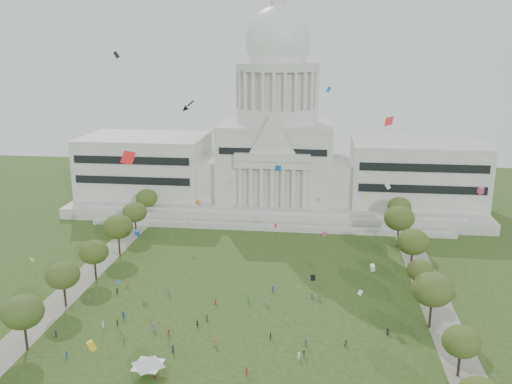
{
  "coord_description": "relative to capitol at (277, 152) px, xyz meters",
  "views": [
    {
      "loc": [
        17.77,
        -100.49,
        63.41
      ],
      "look_at": [
        0.0,
        45.0,
        24.0
      ],
      "focal_mm": 38.0,
      "sensor_mm": 36.0,
      "label": 1
    }
  ],
  "objects": [
    {
      "name": "ground",
      "position": [
        0.0,
        -113.59,
        -22.3
      ],
      "size": [
        400.0,
        400.0,
        0.0
      ],
      "primitive_type": "plane",
      "color": "#304718",
      "rests_on": "ground"
    },
    {
      "name": "person_7",
      "position": [
        -13.4,
        -123.73,
        -21.46
      ],
      "size": [
        0.71,
        0.59,
        1.67
      ],
      "primitive_type": "imported",
      "rotation": [
        0.0,
        0.0,
        3.42
      ],
      "color": "#B21E1E",
      "rests_on": "ground"
    },
    {
      "name": "row_tree_r_6",
      "position": [
        45.96,
        -25.46,
        -13.79
      ],
      "size": [
        8.42,
        8.42,
        11.97
      ],
      "color": "black",
      "rests_on": "ground"
    },
    {
      "name": "capitol",
      "position": [
        0.0,
        0.0,
        0.0
      ],
      "size": [
        160.0,
        64.5,
        91.3
      ],
      "color": "#B7B4AB",
      "rests_on": "ground"
    },
    {
      "name": "person_9",
      "position": [
        14.55,
        -113.39,
        -21.41
      ],
      "size": [
        1.23,
        1.21,
        1.76
      ],
      "primitive_type": "imported",
      "rotation": [
        0.0,
        0.0,
        0.75
      ],
      "color": "silver",
      "rests_on": "ground"
    },
    {
      "name": "person_8",
      "position": [
        -15.11,
        -107.68,
        -21.44
      ],
      "size": [
        0.95,
        0.73,
        1.72
      ],
      "primitive_type": "imported",
      "rotation": [
        0.0,
        0.0,
        2.85
      ],
      "color": "olive",
      "rests_on": "ground"
    },
    {
      "name": "distant_crowd",
      "position": [
        -13.11,
        -99.26,
        -21.42
      ],
      "size": [
        59.71,
        38.77,
        1.95
      ],
      "color": "#26262B",
      "rests_on": "ground"
    },
    {
      "name": "person_4",
      "position": [
        7.84,
        -106.07,
        -21.46
      ],
      "size": [
        0.73,
        1.07,
        1.68
      ],
      "primitive_type": "imported",
      "rotation": [
        0.0,
        0.0,
        4.92
      ],
      "color": "#26262B",
      "rests_on": "ground"
    },
    {
      "name": "row_tree_r_5",
      "position": [
        43.49,
        -43.4,
        -12.37
      ],
      "size": [
        9.82,
        9.82,
        13.96
      ],
      "color": "black",
      "rests_on": "ground"
    },
    {
      "name": "row_tree_l_1",
      "position": [
        -44.07,
        -116.55,
        -13.34
      ],
      "size": [
        8.86,
        8.86,
        12.59
      ],
      "color": "black",
      "rests_on": "ground"
    },
    {
      "name": "path_left",
      "position": [
        -48.0,
        -83.59,
        -22.28
      ],
      "size": [
        8.0,
        160.0,
        0.04
      ],
      "primitive_type": "cube",
      "color": "gray",
      "rests_on": "ground"
    },
    {
      "name": "row_tree_r_3",
      "position": [
        44.4,
        -79.1,
        -15.21
      ],
      "size": [
        7.01,
        7.01,
        9.98
      ],
      "color": "black",
      "rests_on": "ground"
    },
    {
      "name": "person_3",
      "position": [
        15.49,
        -112.41,
        -21.45
      ],
      "size": [
        0.78,
        1.19,
        1.7
      ],
      "primitive_type": "imported",
      "rotation": [
        0.0,
        0.0,
        4.92
      ],
      "color": "#26262B",
      "rests_on": "ground"
    },
    {
      "name": "row_tree_r_4",
      "position": [
        44.76,
        -63.55,
        -13.01
      ],
      "size": [
        9.19,
        9.19,
        13.06
      ],
      "color": "black",
      "rests_on": "ground"
    },
    {
      "name": "kite_swarm",
      "position": [
        4.5,
        -103.14,
        2.94
      ],
      "size": [
        89.04,
        97.65,
        59.18
      ],
      "color": "yellow",
      "rests_on": "ground"
    },
    {
      "name": "row_tree_l_5",
      "position": [
        -45.22,
        -42.58,
        -13.88
      ],
      "size": [
        8.33,
        8.33,
        11.85
      ],
      "color": "black",
      "rests_on": "ground"
    },
    {
      "name": "path_right",
      "position": [
        48.0,
        -83.59,
        -22.28
      ],
      "size": [
        8.0,
        160.0,
        0.04
      ],
      "primitive_type": "cube",
      "color": "gray",
      "rests_on": "ground"
    },
    {
      "name": "row_tree_l_3",
      "position": [
        -44.09,
        -79.67,
        -14.09
      ],
      "size": [
        8.12,
        8.12,
        11.55
      ],
      "color": "black",
      "rests_on": "ground"
    },
    {
      "name": "row_tree_r_1",
      "position": [
        46.22,
        -115.34,
        -14.64
      ],
      "size": [
        7.58,
        7.58,
        10.78
      ],
      "color": "black",
      "rests_on": "ground"
    },
    {
      "name": "row_tree_l_2",
      "position": [
        -45.04,
        -96.29,
        -13.79
      ],
      "size": [
        8.42,
        8.42,
        11.97
      ],
      "color": "black",
      "rests_on": "ground"
    },
    {
      "name": "row_tree_r_2",
      "position": [
        44.17,
        -96.15,
        -12.64
      ],
      "size": [
        9.55,
        9.55,
        13.58
      ],
      "color": "black",
      "rests_on": "ground"
    },
    {
      "name": "person_0",
      "position": [
        34.11,
        -100.62,
        -21.47
      ],
      "size": [
        0.95,
        0.94,
        1.65
      ],
      "primitive_type": "imported",
      "rotation": [
        0.0,
        0.0,
        5.52
      ],
      "color": "#26262B",
      "rests_on": "ground"
    },
    {
      "name": "person_10",
      "position": [
        11.03,
        -98.08,
        -21.45
      ],
      "size": [
        0.8,
        1.11,
        1.7
      ],
      "primitive_type": "imported",
      "rotation": [
        0.0,
        0.0,
        1.29
      ],
      "color": "silver",
      "rests_on": "ground"
    },
    {
      "name": "person_5",
      "position": [
        -9.72,
        -102.34,
        -21.51
      ],
      "size": [
        1.22,
        1.56,
        1.58
      ],
      "primitive_type": "imported",
      "rotation": [
        0.0,
        0.0,
        2.08
      ],
      "color": "#26262B",
      "rests_on": "ground"
    },
    {
      "name": "event_tent",
      "position": [
        -15.0,
        -122.56,
        -19.09
      ],
      "size": [
        7.96,
        7.96,
        4.13
      ],
      "color": "#4C4C4C",
      "rests_on": "ground"
    },
    {
      "name": "row_tree_l_4",
      "position": [
        -44.08,
        -61.17,
        -12.9
      ],
      "size": [
        9.29,
        9.29,
        13.21
      ],
      "color": "black",
      "rests_on": "ground"
    },
    {
      "name": "person_2",
      "position": [
        24.51,
        -107.28,
        -21.36
      ],
      "size": [
        1.07,
        0.92,
        1.87
      ],
      "primitive_type": "imported",
      "rotation": [
        0.0,
        0.0,
        0.49
      ],
      "color": "#4C4C51",
      "rests_on": "ground"
    },
    {
      "name": "row_tree_l_6",
      "position": [
        -46.87,
        -24.45,
        -14.02
      ],
      "size": [
        8.19,
        8.19,
        11.64
      ],
      "color": "black",
      "rests_on": "ground"
    }
  ]
}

